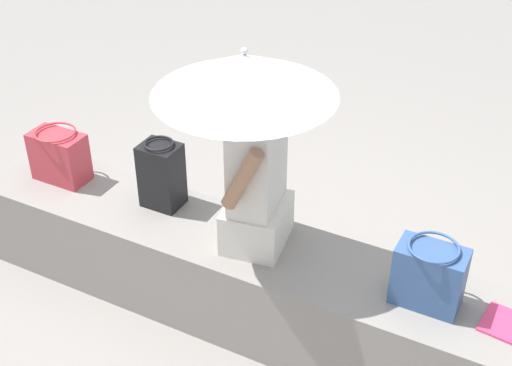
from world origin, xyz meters
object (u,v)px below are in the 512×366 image
parasol (245,75)px  handbag_black (429,275)px  person_seated (257,174)px  shoulder_bag_spare (59,156)px  tote_bag_canvas (162,175)px

parasol → handbag_black: bearing=-179.3°
handbag_black → parasol: bearing=0.7°
person_seated → shoulder_bag_spare: 1.25m
person_seated → tote_bag_canvas: bearing=-5.5°
tote_bag_canvas → shoulder_bag_spare: bearing=5.0°
shoulder_bag_spare → handbag_black: bearing=178.8°
person_seated → handbag_black: person_seated is taller
person_seated → tote_bag_canvas: 0.62m
handbag_black → shoulder_bag_spare: 2.08m
parasol → person_seated: bearing=-120.9°
parasol → handbag_black: (-0.89, -0.01, -0.75)m
person_seated → parasol: (0.03, 0.05, 0.51)m
shoulder_bag_spare → tote_bag_canvas: bearing=-175.0°
parasol → handbag_black: 1.16m
person_seated → handbag_black: (-0.85, 0.04, -0.24)m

